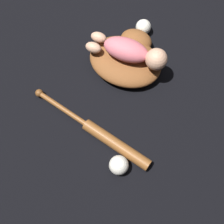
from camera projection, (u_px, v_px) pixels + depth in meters
ground_plane at (115, 61)px, 1.46m from camera, size 6.00×6.00×0.00m
baseball_glove at (127, 58)px, 1.41m from camera, size 0.40×0.38×0.09m
baby_figure at (131, 51)px, 1.32m from camera, size 0.35×0.22×0.09m
baseball_bat at (105, 137)px, 1.28m from camera, size 0.58×0.15×0.05m
baseball at (119, 165)px, 1.22m from camera, size 0.08×0.08×0.08m
baseball_spare at (143, 27)px, 1.50m from camera, size 0.07×0.07×0.07m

